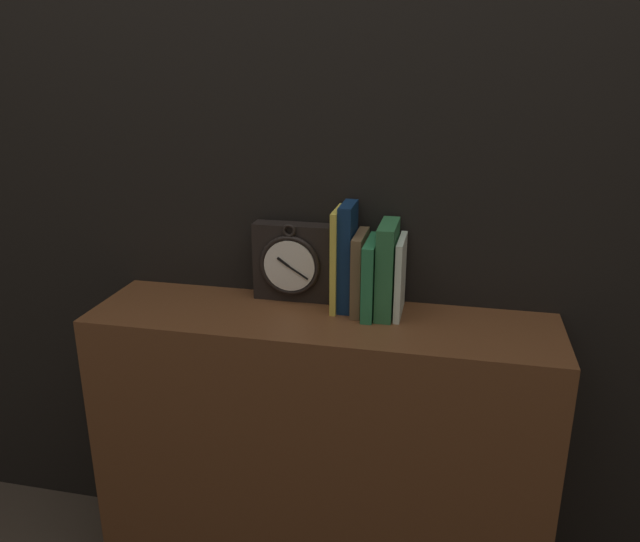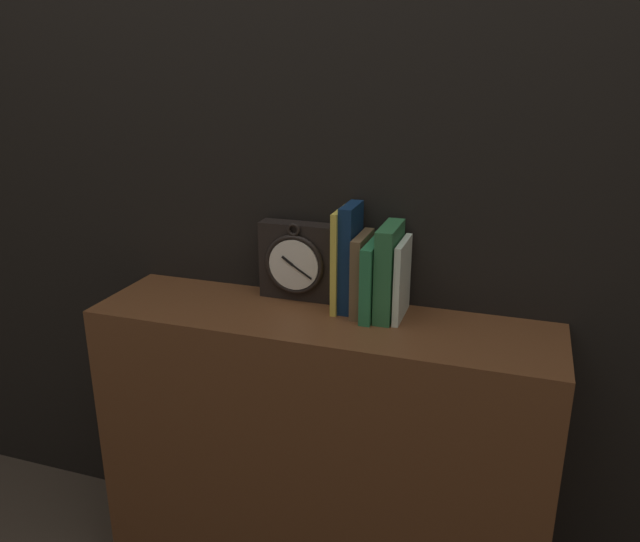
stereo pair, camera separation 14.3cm
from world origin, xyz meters
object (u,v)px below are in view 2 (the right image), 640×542
Objects in this scene: clock at (298,261)px; book_slot4_green at (389,271)px; book_slot0_yellow at (341,260)px; book_slot2_brown at (362,274)px; book_slot5_white at (402,279)px; book_slot3_green at (373,279)px; book_slot1_navy at (350,258)px.

book_slot4_green reaches higher than clock.
clock is at bearing 166.25° from book_slot0_yellow.
book_slot0_yellow is at bearing -13.75° from clock.
book_slot2_brown is 0.87× the size of book_slot4_green.
clock is 1.09× the size of book_slot5_white.
book_slot2_brown is 1.06× the size of book_slot3_green.
book_slot2_brown is at bearing 175.91° from book_slot4_green.
book_slot0_yellow is at bearing 172.90° from book_slot2_brown.
book_slot4_green is 1.19× the size of book_slot5_white.
book_slot0_yellow reaches higher than book_slot5_white.
book_slot1_navy reaches higher than clock.
book_slot5_white is at bearing -0.69° from book_slot2_brown.
book_slot4_green is (0.07, -0.00, 0.01)m from book_slot2_brown.
book_slot4_green is at bearing -9.65° from clock.
book_slot1_navy is (0.14, -0.02, 0.03)m from clock.
book_slot0_yellow is at bearing -167.82° from book_slot1_navy.
book_slot0_yellow is 0.96× the size of book_slot1_navy.
book_slot1_navy is at bearing -9.68° from clock.
book_slot0_yellow is at bearing 176.98° from book_slot5_white.
book_slot3_green is 0.97× the size of book_slot5_white.
book_slot5_white is at bearing -3.02° from book_slot0_yellow.
book_slot2_brown is at bearing 161.40° from book_slot3_green.
clock is 1.06× the size of book_slot2_brown.
book_slot1_navy is 1.35× the size of book_slot2_brown.
clock reaches higher than book_slot3_green.
book_slot4_green is at bearing -9.60° from book_slot1_navy.
book_slot3_green is 0.04m from book_slot4_green.
book_slot1_navy is 1.17× the size of book_slot4_green.
book_slot2_brown reaches higher than book_slot3_green.
book_slot5_white is at bearing 6.42° from book_slot4_green.
book_slot0_yellow reaches higher than book_slot4_green.
book_slot0_yellow is (0.12, -0.03, 0.03)m from clock.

